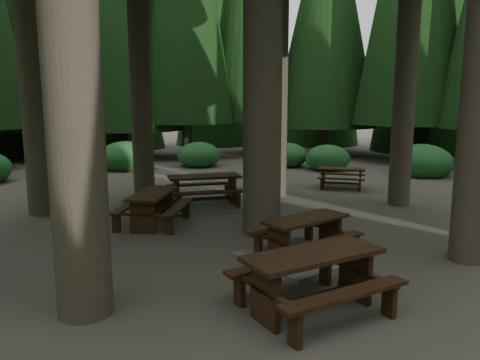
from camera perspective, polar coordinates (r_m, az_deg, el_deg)
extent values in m
plane|color=#4B453D|center=(10.26, -1.35, -7.12)|extent=(80.00, 80.00, 0.00)
cube|color=gray|center=(9.25, 7.95, -8.96)|extent=(2.78, 2.58, 0.05)
cube|color=black|center=(9.05, 8.05, -4.72)|extent=(1.88, 1.31, 0.06)
cube|color=black|center=(9.52, 5.48, -5.76)|extent=(1.71, 0.91, 0.05)
cube|color=black|center=(8.75, 10.78, -7.30)|extent=(1.71, 0.91, 0.05)
cube|color=black|center=(8.68, 4.74, -7.90)|extent=(0.28, 0.52, 0.70)
cube|color=black|center=(8.66, 4.75, -7.53)|extent=(0.63, 1.33, 0.06)
cube|color=black|center=(9.64, 10.91, -6.23)|extent=(0.28, 0.52, 0.70)
cube|color=black|center=(9.63, 10.92, -5.89)|extent=(0.63, 1.33, 0.06)
cube|color=black|center=(9.20, 7.97, -8.07)|extent=(1.37, 0.64, 0.08)
cube|color=black|center=(11.32, -10.62, -1.65)|extent=(1.38, 1.98, 0.06)
cube|color=black|center=(11.59, -13.47, -3.04)|extent=(0.95, 1.80, 0.05)
cube|color=black|center=(11.21, -7.58, -3.29)|extent=(0.95, 1.80, 0.05)
cube|color=black|center=(10.73, -11.80, -4.51)|extent=(0.55, 0.29, 0.74)
cube|color=black|center=(10.71, -11.81, -4.19)|extent=(1.41, 0.65, 0.06)
cube|color=black|center=(12.09, -9.45, -2.83)|extent=(0.55, 0.29, 0.74)
cube|color=black|center=(12.08, -9.46, -2.54)|extent=(1.41, 0.65, 0.06)
cube|color=black|center=(11.45, -10.53, -4.52)|extent=(0.67, 1.45, 0.08)
cube|color=gray|center=(13.40, -4.31, -2.99)|extent=(2.58, 2.13, 0.05)
cube|color=black|center=(13.25, -4.35, 0.43)|extent=(2.01, 0.79, 0.07)
cube|color=black|center=(13.95, -4.85, -0.49)|extent=(2.01, 0.29, 0.06)
cube|color=black|center=(12.66, -3.76, -1.54)|extent=(2.01, 0.29, 0.06)
cube|color=black|center=(13.20, -7.76, -1.58)|extent=(0.09, 0.61, 0.80)
cube|color=black|center=(13.19, -7.76, -1.30)|extent=(0.10, 1.62, 0.07)
cube|color=black|center=(13.49, -0.97, -1.25)|extent=(0.09, 0.61, 0.80)
cube|color=black|center=(13.48, -0.97, -0.97)|extent=(0.10, 1.62, 0.07)
cube|color=black|center=(13.36, -4.32, -2.26)|extent=(1.68, 0.10, 0.09)
cube|color=black|center=(16.31, 12.30, 1.33)|extent=(1.65, 1.30, 0.05)
cube|color=black|center=(16.86, 12.35, 0.71)|extent=(1.46, 0.96, 0.04)
cube|color=black|center=(15.84, 12.17, 0.14)|extent=(1.46, 0.96, 0.04)
cube|color=black|center=(16.40, 10.08, 0.25)|extent=(0.30, 0.45, 0.62)
cube|color=black|center=(16.39, 10.08, 0.43)|extent=(0.68, 1.13, 0.05)
cube|color=black|center=(16.35, 14.44, 0.07)|extent=(0.30, 0.45, 0.62)
cube|color=black|center=(16.34, 14.44, 0.25)|extent=(0.68, 1.13, 0.05)
cube|color=black|center=(16.39, 12.24, -0.38)|extent=(1.16, 0.70, 0.07)
cube|color=black|center=(6.70, 8.96, -8.95)|extent=(2.16, 1.29, 0.07)
cube|color=black|center=(7.31, 5.52, -10.05)|extent=(2.02, 0.80, 0.06)
cube|color=black|center=(6.35, 12.82, -13.42)|extent=(2.02, 0.80, 0.06)
cube|color=black|center=(6.41, 3.06, -13.93)|extent=(0.25, 0.62, 0.81)
cube|color=black|center=(6.38, 3.06, -13.38)|extent=(0.52, 1.59, 0.07)
cube|color=black|center=(7.36, 13.86, -11.01)|extent=(0.25, 0.62, 0.81)
cube|color=black|center=(7.33, 13.88, -10.52)|extent=(0.52, 1.59, 0.07)
cube|color=black|center=(6.93, 8.82, -13.97)|extent=(1.65, 0.53, 0.09)
ellipsoid|color=#1F5A2D|center=(20.00, 21.21, 1.69)|extent=(2.42, 2.42, 1.49)
ellipsoid|color=#1F5A2D|center=(20.38, 10.62, 2.32)|extent=(1.90, 1.90, 1.17)
ellipsoid|color=#1F5A2D|center=(21.22, 5.75, 2.73)|extent=(1.84, 1.84, 1.13)
ellipsoid|color=#1F5A2D|center=(21.26, -5.05, 2.76)|extent=(1.95, 1.95, 1.20)
ellipsoid|color=#1F5A2D|center=(20.92, -13.79, 2.40)|extent=(2.31, 2.31, 1.42)
ellipsoid|color=#1F5A2D|center=(20.35, -19.83, 1.90)|extent=(1.93, 1.93, 1.19)
cone|color=black|center=(32.22, -3.14, 18.84)|extent=(5.34, 5.34, 16.14)
cone|color=black|center=(30.90, -15.99, 19.56)|extent=(6.57, 6.57, 16.86)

